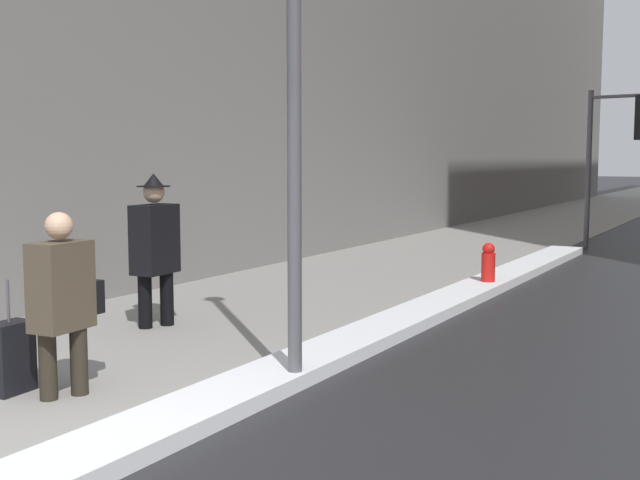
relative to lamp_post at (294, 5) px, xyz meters
The scene contains 9 objects.
ground_plane 3.89m from the lamp_post, 99.65° to the right, with size 160.00×160.00×0.00m, color #232326.
sidewalk_slab 13.38m from the lamp_post, 100.54° to the left, with size 4.00×80.00×0.01m.
snow_bank_curb 4.87m from the lamp_post, 92.92° to the left, with size 0.62×14.20×0.13m.
lamp_post is the anchor object (origin of this frame).
traffic_light_near 11.94m from the lamp_post, 86.91° to the left, with size 1.30×0.37×3.33m.
pedestrian_with_shoulder_bag 2.99m from the lamp_post, 139.97° to the right, with size 0.32×0.71×1.51m.
pedestrian_nearside 3.63m from the lamp_post, 155.01° to the left, with size 0.38×0.56×1.76m.
rolling_suitcase 3.70m from the lamp_post, 144.64° to the right, with size 0.24×0.37×0.95m.
fire_hydrant 6.25m from the lamp_post, 91.37° to the left, with size 0.20×0.20×0.70m.
Camera 1 is at (3.87, -3.44, 1.94)m, focal length 45.00 mm.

